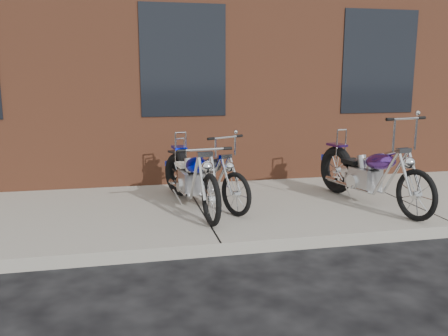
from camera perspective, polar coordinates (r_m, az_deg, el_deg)
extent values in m
plane|color=black|center=(5.33, -0.36, -10.56)|extent=(120.00, 120.00, 0.00)
cube|color=gray|center=(6.70, -2.99, -5.32)|extent=(22.00, 3.00, 0.15)
torus|color=black|center=(7.48, 14.10, -0.41)|extent=(0.30, 0.75, 0.74)
torus|color=black|center=(6.34, 23.10, -3.34)|extent=(0.21, 0.67, 0.67)
cube|color=gray|center=(7.00, 17.41, -1.45)|extent=(0.37, 0.46, 0.31)
ellipsoid|color=#512682|center=(6.73, 19.17, 0.54)|extent=(0.38, 0.61, 0.31)
cube|color=black|center=(7.15, 16.09, 0.56)|extent=(0.30, 0.33, 0.06)
cylinder|color=silver|center=(6.37, 22.44, -0.75)|extent=(0.10, 0.30, 0.55)
cylinder|color=silver|center=(6.37, 22.05, 5.46)|extent=(0.56, 0.15, 0.03)
cylinder|color=silver|center=(7.35, 14.63, 2.45)|extent=(0.03, 0.03, 0.49)
cylinder|color=silver|center=(7.27, 16.90, -2.04)|extent=(0.24, 0.91, 0.05)
torus|color=black|center=(7.11, -5.04, -0.77)|extent=(0.23, 0.73, 0.72)
torus|color=black|center=(5.64, -1.09, -4.22)|extent=(0.15, 0.66, 0.65)
cube|color=gray|center=(6.50, -3.65, -1.95)|extent=(0.33, 0.43, 0.30)
ellipsoid|color=#000DD7|center=(6.18, -2.98, 0.12)|extent=(0.33, 0.58, 0.31)
cube|color=silver|center=(6.71, -4.27, 0.19)|extent=(0.27, 0.31, 0.06)
cylinder|color=silver|center=(5.70, -1.50, -1.35)|extent=(0.08, 0.29, 0.54)
cylinder|color=silver|center=(5.75, -1.89, 2.05)|extent=(0.55, 0.10, 0.03)
cylinder|color=silver|center=(6.96, -4.93, 2.17)|extent=(0.02, 0.02, 0.48)
cylinder|color=silver|center=(6.77, -3.16, -2.56)|extent=(0.16, 0.90, 0.05)
torus|color=black|center=(7.19, -4.99, -0.92)|extent=(0.39, 0.64, 0.65)
torus|color=black|center=(6.08, 2.26, -3.41)|extent=(0.31, 0.56, 0.59)
cube|color=gray|center=(6.72, -2.33, -1.81)|extent=(0.38, 0.44, 0.27)
ellipsoid|color=#27272A|center=(6.47, -1.05, 0.06)|extent=(0.43, 0.55, 0.28)
cube|color=black|center=(6.88, -3.47, 0.01)|extent=(0.30, 0.32, 0.05)
cylinder|color=silver|center=(6.11, 1.60, -1.05)|extent=(0.15, 0.25, 0.49)
cylinder|color=silver|center=(6.12, 0.96, 3.62)|extent=(0.46, 0.24, 0.03)
cylinder|color=silver|center=(7.07, -4.72, 1.70)|extent=(0.03, 0.03, 0.43)
cylinder|color=silver|center=(6.97, -2.54, -2.34)|extent=(0.39, 0.75, 0.04)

